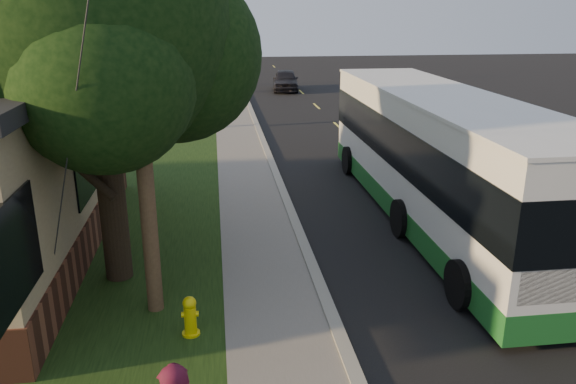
% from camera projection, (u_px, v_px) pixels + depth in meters
% --- Properties ---
extents(ground, '(120.00, 120.00, 0.00)m').
position_uv_depth(ground, '(335.00, 327.00, 10.29)').
color(ground, black).
rests_on(ground, ground).
extents(road, '(8.00, 80.00, 0.01)m').
position_uv_depth(road, '(386.00, 170.00, 20.20)').
color(road, black).
rests_on(road, ground).
extents(curb, '(0.25, 80.00, 0.12)m').
position_uv_depth(curb, '(275.00, 173.00, 19.69)').
color(curb, gray).
rests_on(curb, ground).
extents(sidewalk, '(2.00, 80.00, 0.08)m').
position_uv_depth(sidewalk, '(247.00, 175.00, 19.58)').
color(sidewalk, slate).
rests_on(sidewalk, ground).
extents(grass_verge, '(5.00, 80.00, 0.07)m').
position_uv_depth(grass_verge, '(145.00, 178.00, 19.15)').
color(grass_verge, black).
rests_on(grass_verge, ground).
extents(fire_hydrant, '(0.32, 0.32, 0.74)m').
position_uv_depth(fire_hydrant, '(190.00, 316.00, 9.84)').
color(fire_hydrant, yellow).
rests_on(fire_hydrant, grass_verge).
extents(utility_pole, '(2.86, 3.21, 9.07)m').
position_uv_depth(utility_pole, '(136.00, 67.00, 9.37)').
color(utility_pole, '#473321').
rests_on(utility_pole, ground).
extents(leafy_tree, '(6.30, 6.00, 7.80)m').
position_uv_depth(leafy_tree, '(98.00, 30.00, 10.66)').
color(leafy_tree, black).
rests_on(leafy_tree, grass_verge).
extents(bare_tree_near, '(1.38, 1.21, 4.31)m').
position_uv_depth(bare_tree_near, '(182.00, 85.00, 26.14)').
color(bare_tree_near, black).
rests_on(bare_tree_near, grass_verge).
extents(bare_tree_far, '(1.38, 1.21, 4.03)m').
position_uv_depth(bare_tree_far, '(198.00, 64.00, 37.55)').
color(bare_tree_far, black).
rests_on(bare_tree_far, grass_verge).
extents(traffic_signal, '(0.18, 0.22, 5.50)m').
position_uv_depth(traffic_signal, '(247.00, 42.00, 41.39)').
color(traffic_signal, '#2D2D30').
rests_on(traffic_signal, ground).
extents(transit_bus, '(2.95, 12.80, 3.46)m').
position_uv_depth(transit_bus, '(440.00, 155.00, 14.98)').
color(transit_bus, silver).
rests_on(transit_bus, ground).
extents(dumpster, '(1.45, 1.19, 1.21)m').
position_uv_depth(dumpster, '(0.00, 182.00, 16.67)').
color(dumpster, black).
rests_on(dumpster, building_lot).
extents(distant_car, '(2.19, 4.46, 1.47)m').
position_uv_depth(distant_car, '(285.00, 80.00, 39.54)').
color(distant_car, black).
rests_on(distant_car, ground).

